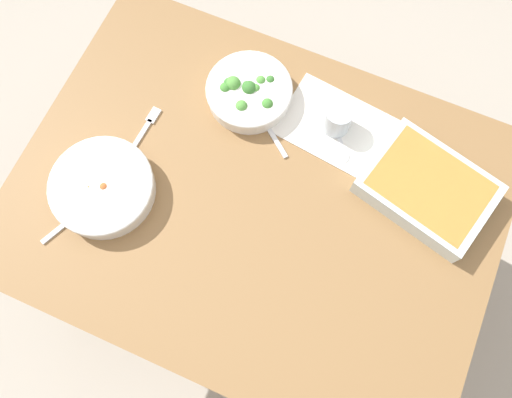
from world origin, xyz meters
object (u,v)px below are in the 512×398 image
(spoon_by_broccoli, at_px, (265,122))
(spoon_spare, at_px, (340,141))
(baking_dish, at_px, (428,188))
(stew_bowl, at_px, (103,187))
(spoon_by_stew, at_px, (79,212))
(fork_on_table, at_px, (143,132))
(broccoli_bowl, at_px, (249,92))
(drink_cup, at_px, (337,120))

(spoon_by_broccoli, xyz_separation_m, spoon_spare, (0.20, 0.03, 0.00))
(baking_dish, bearing_deg, stew_bowl, -156.85)
(spoon_by_stew, distance_m, fork_on_table, 0.26)
(spoon_by_broccoli, bearing_deg, spoon_by_stew, -128.48)
(broccoli_bowl, xyz_separation_m, baking_dish, (0.51, -0.07, 0.00))
(stew_bowl, relative_size, spoon_spare, 1.68)
(drink_cup, relative_size, fork_on_table, 0.48)
(baking_dish, relative_size, drink_cup, 4.07)
(spoon_by_stew, bearing_deg, spoon_spare, 39.80)
(spoon_spare, relative_size, fork_on_table, 0.86)
(drink_cup, height_order, spoon_spare, drink_cup)
(broccoli_bowl, height_order, spoon_by_broccoli, broccoli_bowl)
(broccoli_bowl, bearing_deg, baking_dish, -7.99)
(baking_dish, distance_m, spoon_spare, 0.25)
(drink_cup, distance_m, spoon_by_stew, 0.68)
(baking_dish, xyz_separation_m, drink_cup, (-0.27, 0.08, 0.00))
(stew_bowl, bearing_deg, spoon_by_stew, -114.03)
(baking_dish, relative_size, spoon_by_stew, 2.06)
(drink_cup, height_order, spoon_by_stew, drink_cup)
(drink_cup, height_order, spoon_by_broccoli, drink_cup)
(stew_bowl, distance_m, baking_dish, 0.79)
(stew_bowl, distance_m, spoon_by_broccoli, 0.44)
(stew_bowl, distance_m, fork_on_table, 0.19)
(fork_on_table, bearing_deg, broccoli_bowl, 43.51)
(spoon_by_stew, xyz_separation_m, spoon_by_broccoli, (0.32, 0.41, 0.00))
(drink_cup, xyz_separation_m, spoon_spare, (0.03, -0.03, -0.03))
(stew_bowl, bearing_deg, spoon_spare, 36.39)
(spoon_by_stew, bearing_deg, baking_dish, 26.86)
(stew_bowl, distance_m, spoon_spare, 0.61)
(broccoli_bowl, xyz_separation_m, spoon_spare, (0.27, -0.02, -0.03))
(spoon_by_broccoli, xyz_separation_m, fork_on_table, (-0.28, -0.15, -0.00))
(stew_bowl, xyz_separation_m, baking_dish, (0.73, 0.31, 0.00))
(broccoli_bowl, relative_size, baking_dish, 0.65)
(fork_on_table, bearing_deg, spoon_by_stew, -99.82)
(drink_cup, bearing_deg, spoon_by_stew, -136.59)
(broccoli_bowl, distance_m, fork_on_table, 0.29)
(broccoli_bowl, distance_m, drink_cup, 0.24)
(spoon_by_stew, distance_m, spoon_spare, 0.68)
(broccoli_bowl, xyz_separation_m, fork_on_table, (-0.21, -0.20, -0.03))
(stew_bowl, relative_size, broccoli_bowl, 1.14)
(baking_dish, height_order, spoon_by_broccoli, baking_dish)
(baking_dish, height_order, fork_on_table, baking_dish)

